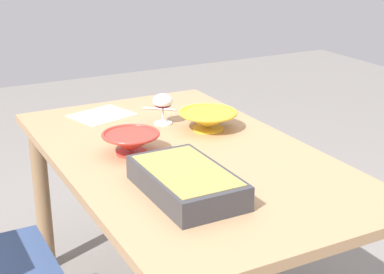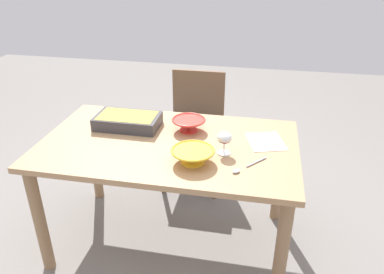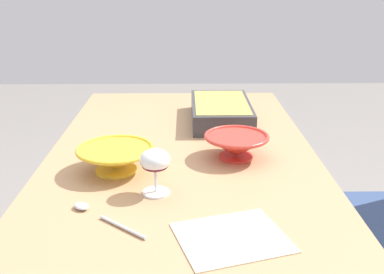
{
  "view_description": "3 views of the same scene",
  "coord_description": "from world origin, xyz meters",
  "px_view_note": "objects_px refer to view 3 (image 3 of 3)",
  "views": [
    {
      "loc": [
        1.7,
        -0.88,
        1.48
      ],
      "look_at": [
        -0.03,
        0.04,
        0.77
      ],
      "focal_mm": 54.79,
      "sensor_mm": 36.0,
      "label": 1
    },
    {
      "loc": [
        -0.5,
        1.84,
        1.73
      ],
      "look_at": [
        -0.14,
        0.01,
        0.78
      ],
      "focal_mm": 35.14,
      "sensor_mm": 36.0,
      "label": 2
    },
    {
      "loc": [
        -1.43,
        -0.01,
        1.29
      ],
      "look_at": [
        -0.06,
        -0.03,
        0.79
      ],
      "focal_mm": 43.22,
      "sensor_mm": 36.0,
      "label": 3
    }
  ],
  "objects_px": {
    "wine_glass": "(155,163)",
    "serving_spoon": "(95,213)",
    "casserole_dish": "(221,110)",
    "napkin": "(232,237)",
    "small_bowl": "(236,145)",
    "dining_table": "(182,177)",
    "mixing_bowl": "(116,158)"
  },
  "relations": [
    {
      "from": "wine_glass",
      "to": "casserole_dish",
      "type": "distance_m",
      "value": 0.66
    },
    {
      "from": "casserole_dish",
      "to": "mixing_bowl",
      "type": "distance_m",
      "value": 0.59
    },
    {
      "from": "mixing_bowl",
      "to": "napkin",
      "type": "distance_m",
      "value": 0.48
    },
    {
      "from": "dining_table",
      "to": "casserole_dish",
      "type": "bearing_deg",
      "value": -26.79
    },
    {
      "from": "serving_spoon",
      "to": "napkin",
      "type": "bearing_deg",
      "value": -108.08
    },
    {
      "from": "dining_table",
      "to": "serving_spoon",
      "type": "height_order",
      "value": "serving_spoon"
    },
    {
      "from": "mixing_bowl",
      "to": "wine_glass",
      "type": "bearing_deg",
      "value": -139.48
    },
    {
      "from": "wine_glass",
      "to": "serving_spoon",
      "type": "bearing_deg",
      "value": 129.07
    },
    {
      "from": "napkin",
      "to": "serving_spoon",
      "type": "bearing_deg",
      "value": 71.92
    },
    {
      "from": "napkin",
      "to": "casserole_dish",
      "type": "bearing_deg",
      "value": -2.52
    },
    {
      "from": "mixing_bowl",
      "to": "small_bowl",
      "type": "distance_m",
      "value": 0.38
    },
    {
      "from": "casserole_dish",
      "to": "napkin",
      "type": "bearing_deg",
      "value": 177.48
    },
    {
      "from": "serving_spoon",
      "to": "napkin",
      "type": "distance_m",
      "value": 0.34
    },
    {
      "from": "serving_spoon",
      "to": "mixing_bowl",
      "type": "bearing_deg",
      "value": -3.48
    },
    {
      "from": "casserole_dish",
      "to": "mixing_bowl",
      "type": "relative_size",
      "value": 1.71
    },
    {
      "from": "casserole_dish",
      "to": "small_bowl",
      "type": "bearing_deg",
      "value": -176.95
    },
    {
      "from": "dining_table",
      "to": "small_bowl",
      "type": "bearing_deg",
      "value": -116.15
    },
    {
      "from": "dining_table",
      "to": "wine_glass",
      "type": "distance_m",
      "value": 0.38
    },
    {
      "from": "serving_spoon",
      "to": "dining_table",
      "type": "bearing_deg",
      "value": -25.39
    },
    {
      "from": "dining_table",
      "to": "serving_spoon",
      "type": "bearing_deg",
      "value": 154.61
    },
    {
      "from": "casserole_dish",
      "to": "napkin",
      "type": "distance_m",
      "value": 0.84
    },
    {
      "from": "dining_table",
      "to": "mixing_bowl",
      "type": "xyz_separation_m",
      "value": [
        -0.18,
        0.19,
        0.15
      ]
    },
    {
      "from": "serving_spoon",
      "to": "casserole_dish",
      "type": "bearing_deg",
      "value": -25.95
    },
    {
      "from": "casserole_dish",
      "to": "napkin",
      "type": "height_order",
      "value": "casserole_dish"
    },
    {
      "from": "small_bowl",
      "to": "serving_spoon",
      "type": "xyz_separation_m",
      "value": [
        -0.36,
        0.38,
        -0.04
      ]
    },
    {
      "from": "small_bowl",
      "to": "napkin",
      "type": "relative_size",
      "value": 0.87
    },
    {
      "from": "dining_table",
      "to": "serving_spoon",
      "type": "relative_size",
      "value": 7.33
    },
    {
      "from": "small_bowl",
      "to": "wine_glass",
      "type": "bearing_deg",
      "value": 135.64
    },
    {
      "from": "casserole_dish",
      "to": "small_bowl",
      "type": "xyz_separation_m",
      "value": [
        -0.38,
        -0.02,
        0.0
      ]
    },
    {
      "from": "mixing_bowl",
      "to": "casserole_dish",
      "type": "bearing_deg",
      "value": -35.8
    },
    {
      "from": "wine_glass",
      "to": "dining_table",
      "type": "bearing_deg",
      "value": -11.75
    },
    {
      "from": "dining_table",
      "to": "wine_glass",
      "type": "bearing_deg",
      "value": 168.25
    }
  ]
}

